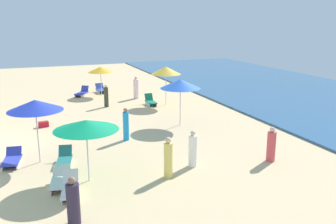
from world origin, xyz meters
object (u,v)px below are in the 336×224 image
at_px(beachgoer_2, 73,203).
at_px(beachgoer_3, 271,146).
at_px(umbrella_0, 35,105).
at_px(lounge_chair_3_0, 61,181).
at_px(umbrella_4, 180,84).
at_px(beachgoer_1, 168,159).
at_px(lounge_chair_0_0, 65,158).
at_px(beachgoer_4, 193,150).
at_px(cooler_box_0, 44,124).
at_px(lounge_chair_3_1, 70,189).
at_px(beachgoer_5, 126,125).
at_px(lounge_chair_2_0, 151,101).
at_px(umbrella_3, 86,125).
at_px(lounge_chair_0_1, 12,159).
at_px(lounge_chair_1_0, 101,89).
at_px(beachgoer_0, 136,88).
at_px(umbrella_2, 166,70).
at_px(lounge_chair_1_1, 82,93).
at_px(umbrella_1, 101,70).
at_px(beachgoer_6, 106,96).

xyz_separation_m(beachgoer_2, beachgoer_3, (-2.07, 8.53, 0.01)).
bearing_deg(umbrella_0, lounge_chair_3_0, 11.64).
bearing_deg(umbrella_4, beachgoer_1, -26.73).
relative_size(lounge_chair_0_0, beachgoer_4, 0.88).
distance_m(lounge_chair_0_0, cooler_box_0, 6.04).
bearing_deg(beachgoer_4, lounge_chair_3_1, -154.13).
distance_m(lounge_chair_0_0, beachgoer_5, 3.90).
distance_m(lounge_chair_2_0, umbrella_3, 12.81).
xyz_separation_m(umbrella_0, lounge_chair_0_1, (-0.15, -1.09, -2.27)).
xyz_separation_m(lounge_chair_1_0, beachgoer_2, (19.63, -4.77, 0.43)).
bearing_deg(lounge_chair_3_1, lounge_chair_1_0, 86.03).
relative_size(lounge_chair_3_1, beachgoer_0, 0.88).
xyz_separation_m(umbrella_2, lounge_chair_3_1, (11.69, -8.04, -2.18)).
height_order(umbrella_0, beachgoer_4, umbrella_0).
relative_size(beachgoer_0, cooler_box_0, 3.09).
distance_m(lounge_chair_3_1, beachgoer_4, 5.13).
xyz_separation_m(lounge_chair_3_1, cooler_box_0, (-9.03, -0.35, -0.08)).
distance_m(umbrella_0, beachgoer_1, 5.92).
bearing_deg(beachgoer_0, cooler_box_0, -90.73).
height_order(lounge_chair_1_1, cooler_box_0, lounge_chair_1_1).
relative_size(lounge_chair_3_1, beachgoer_3, 0.97).
bearing_deg(umbrella_1, lounge_chair_1_0, 170.93).
bearing_deg(cooler_box_0, lounge_chair_3_1, -95.60).
distance_m(lounge_chair_0_1, beachgoer_4, 7.55).
bearing_deg(lounge_chair_0_1, lounge_chair_1_0, 74.12).
distance_m(lounge_chair_0_1, beachgoer_3, 10.93).
bearing_deg(beachgoer_2, beachgoer_3, 15.25).
distance_m(umbrella_1, beachgoer_0, 3.31).
height_order(lounge_chair_0_1, lounge_chair_2_0, lounge_chair_2_0).
distance_m(lounge_chair_3_0, cooler_box_0, 8.30).
height_order(lounge_chair_1_1, beachgoer_3, beachgoer_3).
distance_m(lounge_chair_1_0, umbrella_4, 11.51).
bearing_deg(lounge_chair_0_0, lounge_chair_3_1, -80.64).
relative_size(lounge_chair_1_0, lounge_chair_3_0, 0.96).
relative_size(lounge_chair_0_1, lounge_chair_1_1, 0.97).
height_order(beachgoer_0, beachgoer_5, beachgoer_0).
xyz_separation_m(umbrella_2, beachgoer_6, (-0.86, -4.05, -1.69)).
bearing_deg(beachgoer_0, umbrella_0, -72.93).
relative_size(umbrella_1, lounge_chair_1_0, 1.61).
distance_m(lounge_chair_0_0, lounge_chair_1_0, 15.36).
xyz_separation_m(beachgoer_3, beachgoer_6, (-12.42, -4.41, 0.04)).
bearing_deg(umbrella_3, umbrella_0, -147.99).
distance_m(lounge_chair_3_1, beachgoer_6, 13.18).
bearing_deg(umbrella_1, lounge_chair_2_0, 29.25).
xyz_separation_m(beachgoer_1, cooler_box_0, (-8.86, -4.07, -0.60)).
relative_size(lounge_chair_2_0, lounge_chair_3_0, 0.90).
bearing_deg(lounge_chair_0_0, umbrella_2, 59.80).
height_order(lounge_chair_3_1, beachgoer_6, beachgoer_6).
bearing_deg(beachgoer_6, lounge_chair_2_0, -147.55).
relative_size(lounge_chair_1_1, beachgoer_4, 1.00).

